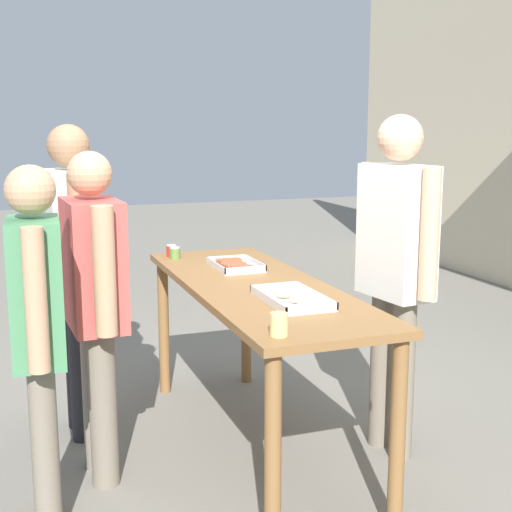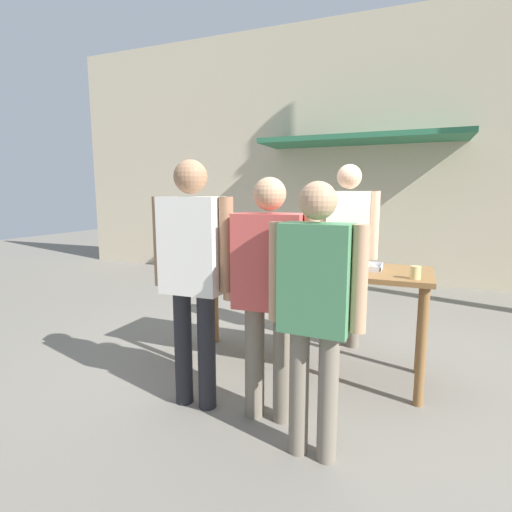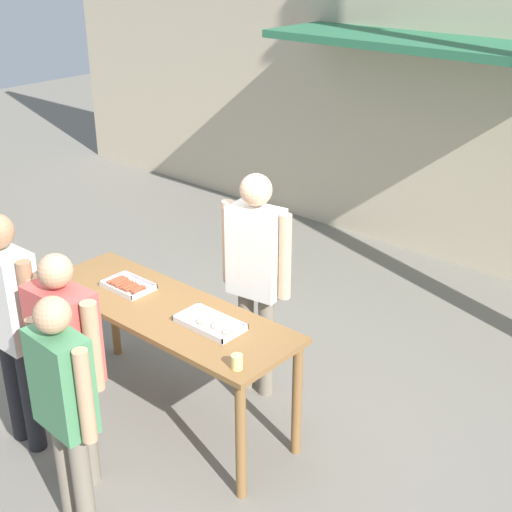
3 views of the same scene
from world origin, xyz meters
name	(u,v)px [view 2 (image 2 of 3)]	position (x,y,z in m)	size (l,w,h in m)	color
ground_plane	(299,368)	(0.00, 0.00, 0.00)	(24.00, 24.00, 0.00)	slate
building_facade_back	(365,152)	(0.00, 3.98, 2.26)	(12.00, 1.11, 4.50)	beige
serving_table	(300,279)	(0.00, 0.00, 0.81)	(2.12, 0.71, 0.94)	brown
food_tray_sausages	(256,260)	(-0.43, 0.03, 0.95)	(0.37, 0.25, 0.04)	silver
food_tray_buns	(352,266)	(0.43, 0.03, 0.95)	(0.48, 0.26, 0.06)	silver
condiment_jar_mustard	(193,258)	(-0.92, -0.24, 0.97)	(0.07, 0.07, 0.08)	#B22319
condiment_jar_ketchup	(202,259)	(-0.83, -0.24, 0.97)	(0.07, 0.07, 0.08)	#567A38
beer_cup	(415,273)	(0.92, -0.24, 0.98)	(0.07, 0.07, 0.10)	#DBC67A
person_server_behind_table	(347,239)	(0.28, 0.68, 1.10)	(0.59, 0.28, 1.83)	#756B5B
person_customer_holding_hotdog	(193,264)	(-0.53, -0.89, 1.06)	(0.62, 0.24, 1.78)	#232328
person_customer_with_cup	(315,299)	(0.41, -1.14, 0.96)	(0.56, 0.24, 1.62)	#756B5B
person_customer_waiting_in_line	(269,281)	(0.02, -0.85, 0.97)	(0.66, 0.27, 1.65)	#756B5B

